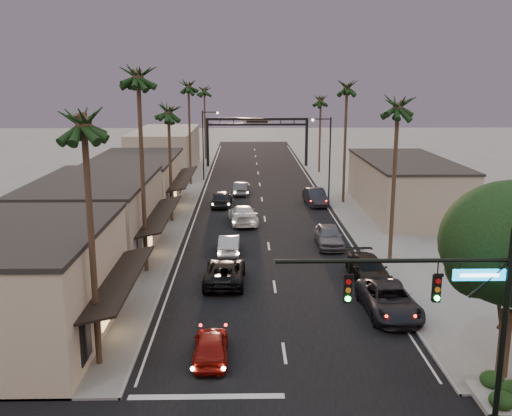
{
  "coord_description": "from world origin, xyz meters",
  "views": [
    {
      "loc": [
        -1.86,
        -15.16,
        12.88
      ],
      "look_at": [
        -0.95,
        30.66,
        2.5
      ],
      "focal_mm": 40.0,
      "sensor_mm": 36.0,
      "label": 1
    }
  ],
  "objects_px": {
    "palm_lc": "(168,107)",
    "palm_far": "(204,88)",
    "arch": "(257,130)",
    "palm_rc": "(321,97)",
    "traffic_signal": "(454,301)",
    "palm_la": "(83,114)",
    "streetlight_right": "(327,152)",
    "palm_ld": "(188,83)",
    "curbside_black": "(369,269)",
    "palm_lb": "(138,71)",
    "palm_ra": "(398,101)",
    "oncoming_silver": "(229,244)",
    "streetlight_left": "(205,140)",
    "oncoming_pickup": "(225,272)",
    "curbside_near": "(389,300)",
    "oncoming_red": "(211,346)",
    "palm_rb": "(347,84)"
  },
  "relations": [
    {
      "from": "palm_lc",
      "to": "palm_far",
      "type": "xyz_separation_m",
      "value": [
        0.3,
        42.0,
        0.97
      ]
    },
    {
      "from": "curbside_black",
      "to": "streetlight_right",
      "type": "bearing_deg",
      "value": 84.68
    },
    {
      "from": "streetlight_right",
      "to": "palm_ld",
      "type": "relative_size",
      "value": 0.63
    },
    {
      "from": "arch",
      "to": "palm_rc",
      "type": "relative_size",
      "value": 1.25
    },
    {
      "from": "oncoming_silver",
      "to": "curbside_near",
      "type": "relative_size",
      "value": 0.74
    },
    {
      "from": "palm_rc",
      "to": "palm_far",
      "type": "relative_size",
      "value": 0.92
    },
    {
      "from": "streetlight_right",
      "to": "oncoming_pickup",
      "type": "distance_m",
      "value": 27.61
    },
    {
      "from": "streetlight_left",
      "to": "curbside_black",
      "type": "bearing_deg",
      "value": -70.91
    },
    {
      "from": "palm_lc",
      "to": "oncoming_pickup",
      "type": "relative_size",
      "value": 2.23
    },
    {
      "from": "traffic_signal",
      "to": "palm_la",
      "type": "xyz_separation_m",
      "value": [
        -14.29,
        5.0,
        6.36
      ]
    },
    {
      "from": "arch",
      "to": "palm_ra",
      "type": "distance_m",
      "value": 47.17
    },
    {
      "from": "palm_lc",
      "to": "palm_lb",
      "type": "bearing_deg",
      "value": -90.0
    },
    {
      "from": "curbside_black",
      "to": "arch",
      "type": "bearing_deg",
      "value": 93.42
    },
    {
      "from": "palm_la",
      "to": "curbside_near",
      "type": "bearing_deg",
      "value": 20.75
    },
    {
      "from": "traffic_signal",
      "to": "palm_far",
      "type": "bearing_deg",
      "value": 100.7
    },
    {
      "from": "streetlight_left",
      "to": "palm_rc",
      "type": "relative_size",
      "value": 0.74
    },
    {
      "from": "traffic_signal",
      "to": "oncoming_pickup",
      "type": "height_order",
      "value": "traffic_signal"
    },
    {
      "from": "oncoming_pickup",
      "to": "curbside_near",
      "type": "relative_size",
      "value": 0.93
    },
    {
      "from": "arch",
      "to": "palm_ld",
      "type": "bearing_deg",
      "value": -119.83
    },
    {
      "from": "streetlight_left",
      "to": "palm_la",
      "type": "bearing_deg",
      "value": -91.96
    },
    {
      "from": "palm_ld",
      "to": "palm_ra",
      "type": "xyz_separation_m",
      "value": [
        17.2,
        -31.0,
        -0.97
      ]
    },
    {
      "from": "arch",
      "to": "palm_la",
      "type": "height_order",
      "value": "palm_la"
    },
    {
      "from": "palm_rb",
      "to": "palm_lc",
      "type": "bearing_deg",
      "value": -155.06
    },
    {
      "from": "arch",
      "to": "curbside_black",
      "type": "bearing_deg",
      "value": -82.92
    },
    {
      "from": "palm_ld",
      "to": "palm_lc",
      "type": "bearing_deg",
      "value": -90.0
    },
    {
      "from": "palm_lb",
      "to": "palm_ra",
      "type": "xyz_separation_m",
      "value": [
        17.2,
        2.0,
        -1.94
      ]
    },
    {
      "from": "palm_far",
      "to": "curbside_black",
      "type": "distance_m",
      "value": 60.64
    },
    {
      "from": "palm_rc",
      "to": "oncoming_red",
      "type": "relative_size",
      "value": 3.0
    },
    {
      "from": "palm_rb",
      "to": "palm_far",
      "type": "relative_size",
      "value": 1.08
    },
    {
      "from": "palm_la",
      "to": "palm_ld",
      "type": "distance_m",
      "value": 46.01
    },
    {
      "from": "palm_ld",
      "to": "oncoming_pickup",
      "type": "bearing_deg",
      "value": -81.27
    },
    {
      "from": "oncoming_pickup",
      "to": "curbside_black",
      "type": "distance_m",
      "value": 9.39
    },
    {
      "from": "palm_ld",
      "to": "curbside_near",
      "type": "xyz_separation_m",
      "value": [
        14.77,
        -40.4,
        -11.6
      ]
    },
    {
      "from": "palm_ld",
      "to": "streetlight_right",
      "type": "bearing_deg",
      "value": -32.79
    },
    {
      "from": "streetlight_left",
      "to": "palm_far",
      "type": "height_order",
      "value": "palm_far"
    },
    {
      "from": "palm_lb",
      "to": "palm_far",
      "type": "relative_size",
      "value": 1.15
    },
    {
      "from": "streetlight_right",
      "to": "oncoming_pickup",
      "type": "height_order",
      "value": "streetlight_right"
    },
    {
      "from": "traffic_signal",
      "to": "oncoming_red",
      "type": "xyz_separation_m",
      "value": [
        -9.18,
        5.48,
        -4.39
      ]
    },
    {
      "from": "palm_la",
      "to": "oncoming_silver",
      "type": "relative_size",
      "value": 3.05
    },
    {
      "from": "palm_lb",
      "to": "oncoming_silver",
      "type": "relative_size",
      "value": 3.51
    },
    {
      "from": "streetlight_left",
      "to": "oncoming_silver",
      "type": "height_order",
      "value": "streetlight_left"
    },
    {
      "from": "palm_ra",
      "to": "oncoming_silver",
      "type": "relative_size",
      "value": 3.05
    },
    {
      "from": "streetlight_right",
      "to": "palm_ld",
      "type": "xyz_separation_m",
      "value": [
        -15.52,
        10.0,
        7.09
      ]
    },
    {
      "from": "traffic_signal",
      "to": "palm_rc",
      "type": "bearing_deg",
      "value": 87.22
    },
    {
      "from": "streetlight_left",
      "to": "palm_la",
      "type": "distance_m",
      "value": 49.41
    },
    {
      "from": "streetlight_right",
      "to": "oncoming_red",
      "type": "relative_size",
      "value": 2.22
    },
    {
      "from": "palm_ra",
      "to": "oncoming_red",
      "type": "height_order",
      "value": "palm_ra"
    },
    {
      "from": "palm_lc",
      "to": "oncoming_red",
      "type": "distance_m",
      "value": 28.72
    },
    {
      "from": "oncoming_silver",
      "to": "palm_la",
      "type": "bearing_deg",
      "value": 72.94
    },
    {
      "from": "traffic_signal",
      "to": "streetlight_left",
      "type": "xyz_separation_m",
      "value": [
        -12.61,
        54.0,
        0.25
      ]
    }
  ]
}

